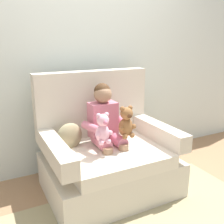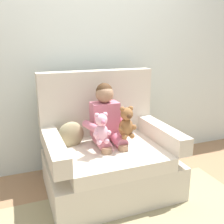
{
  "view_description": "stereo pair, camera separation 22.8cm",
  "coord_description": "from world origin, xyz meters",
  "px_view_note": "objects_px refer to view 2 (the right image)",
  "views": [
    {
      "loc": [
        -1.0,
        -2.01,
        1.42
      ],
      "look_at": [
        0.0,
        -0.05,
        0.81
      ],
      "focal_mm": 41.36,
      "sensor_mm": 36.0,
      "label": 1
    },
    {
      "loc": [
        -0.79,
        -2.1,
        1.42
      ],
      "look_at": [
        0.0,
        -0.05,
        0.81
      ],
      "focal_mm": 41.36,
      "sensor_mm": 36.0,
      "label": 2
    }
  ],
  "objects_px": {
    "plush_pink": "(101,129)",
    "throw_pillow": "(71,135)",
    "plush_brown": "(126,123)",
    "armchair": "(108,155)",
    "seated_child": "(107,123)"
  },
  "relations": [
    {
      "from": "plush_pink",
      "to": "throw_pillow",
      "type": "distance_m",
      "value": 0.38
    },
    {
      "from": "plush_brown",
      "to": "throw_pillow",
      "type": "relative_size",
      "value": 1.13
    },
    {
      "from": "plush_brown",
      "to": "plush_pink",
      "type": "bearing_deg",
      "value": 176.96
    },
    {
      "from": "throw_pillow",
      "to": "armchair",
      "type": "bearing_deg",
      "value": -18.42
    },
    {
      "from": "plush_brown",
      "to": "throw_pillow",
      "type": "xyz_separation_m",
      "value": [
        -0.45,
        0.26,
        -0.14
      ]
    },
    {
      "from": "armchair",
      "to": "plush_brown",
      "type": "height_order",
      "value": "armchair"
    },
    {
      "from": "seated_child",
      "to": "plush_pink",
      "type": "relative_size",
      "value": 3.04
    },
    {
      "from": "plush_pink",
      "to": "plush_brown",
      "type": "bearing_deg",
      "value": -3.3
    },
    {
      "from": "plush_brown",
      "to": "throw_pillow",
      "type": "distance_m",
      "value": 0.54
    },
    {
      "from": "plush_pink",
      "to": "throw_pillow",
      "type": "relative_size",
      "value": 1.04
    },
    {
      "from": "plush_brown",
      "to": "armchair",
      "type": "bearing_deg",
      "value": 118.34
    },
    {
      "from": "plush_pink",
      "to": "plush_brown",
      "type": "relative_size",
      "value": 0.92
    },
    {
      "from": "seated_child",
      "to": "throw_pillow",
      "type": "relative_size",
      "value": 3.17
    },
    {
      "from": "seated_child",
      "to": "plush_brown",
      "type": "xyz_separation_m",
      "value": [
        0.12,
        -0.17,
        0.03
      ]
    },
    {
      "from": "seated_child",
      "to": "throw_pillow",
      "type": "xyz_separation_m",
      "value": [
        -0.33,
        0.1,
        -0.11
      ]
    }
  ]
}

